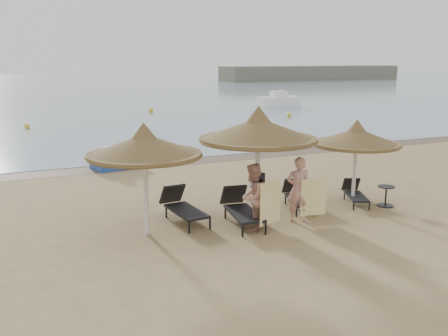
# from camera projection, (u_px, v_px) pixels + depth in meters

# --- Properties ---
(ground) EXTENTS (160.00, 160.00, 0.00)m
(ground) POSITION_uv_depth(u_px,v_px,m) (258.00, 228.00, 13.66)
(ground) COLOR #A0824D
(ground) RESTS_ON ground
(sea) EXTENTS (200.00, 140.00, 0.03)m
(sea) POSITION_uv_depth(u_px,v_px,m) (39.00, 86.00, 85.06)
(sea) COLOR gray
(sea) RESTS_ON ground
(wet_sand_strip) EXTENTS (200.00, 1.60, 0.01)m
(wet_sand_strip) POSITION_uv_depth(u_px,v_px,m) (159.00, 164.00, 22.05)
(wet_sand_strip) COLOR brown
(wet_sand_strip) RESTS_ON ground
(palapa_left) EXTENTS (3.01, 3.01, 2.98)m
(palapa_left) POSITION_uv_depth(u_px,v_px,m) (144.00, 146.00, 12.73)
(palapa_left) COLOR silver
(palapa_left) RESTS_ON ground
(palapa_center) EXTENTS (3.32, 3.32, 3.29)m
(palapa_center) POSITION_uv_depth(u_px,v_px,m) (258.00, 130.00, 13.75)
(palapa_center) COLOR silver
(palapa_center) RESTS_ON ground
(palapa_right) EXTENTS (2.75, 2.75, 2.73)m
(palapa_right) POSITION_uv_depth(u_px,v_px,m) (356.00, 137.00, 15.43)
(palapa_right) COLOR silver
(palapa_right) RESTS_ON ground
(lounger_far_left) EXTENTS (0.88, 2.13, 0.93)m
(lounger_far_left) POSITION_uv_depth(u_px,v_px,m) (182.00, 206.00, 14.29)
(lounger_far_left) COLOR black
(lounger_far_left) RESTS_ON ground
(lounger_near_left) EXTENTS (0.99, 2.21, 0.95)m
(lounger_near_left) POSITION_uv_depth(u_px,v_px,m) (241.00, 208.00, 14.09)
(lounger_near_left) COLOR black
(lounger_near_left) RESTS_ON ground
(lounger_near_right) EXTENTS (1.11, 1.90, 0.81)m
(lounger_near_right) POSITION_uv_depth(u_px,v_px,m) (297.00, 196.00, 15.57)
(lounger_near_right) COLOR black
(lounger_near_right) RESTS_ON ground
(lounger_far_right) EXTENTS (1.13, 1.67, 0.72)m
(lounger_far_right) POSITION_uv_depth(u_px,v_px,m) (355.00, 193.00, 16.06)
(lounger_far_right) COLOR black
(lounger_far_right) RESTS_ON ground
(side_table) EXTENTS (0.53, 0.53, 0.64)m
(side_table) POSITION_uv_depth(u_px,v_px,m) (386.00, 197.00, 15.68)
(side_table) COLOR black
(side_table) RESTS_ON ground
(person_left) EXTENTS (1.16, 1.13, 2.13)m
(person_left) POSITION_uv_depth(u_px,v_px,m) (253.00, 192.00, 13.33)
(person_left) COLOR tan
(person_left) RESTS_ON ground
(person_right) EXTENTS (1.19, 1.01, 2.18)m
(person_right) POSITION_uv_depth(u_px,v_px,m) (298.00, 184.00, 14.05)
(person_right) COLOR tan
(person_right) RESTS_ON ground
(towel_left) EXTENTS (0.79, 0.33, 1.18)m
(towel_left) POSITION_uv_depth(u_px,v_px,m) (270.00, 203.00, 13.21)
(towel_left) COLOR yellow
(towel_left) RESTS_ON ground
(towel_right) EXTENTS (0.75, 0.17, 1.06)m
(towel_right) POSITION_uv_depth(u_px,v_px,m) (313.00, 197.00, 14.04)
(towel_right) COLOR yellow
(towel_right) RESTS_ON ground
(bag_patterned) EXTENTS (0.28, 0.12, 0.34)m
(bag_patterned) POSITION_uv_depth(u_px,v_px,m) (255.00, 182.00, 14.24)
(bag_patterned) COLOR white
(bag_patterned) RESTS_ON ground
(bag_dark) EXTENTS (0.27, 0.12, 0.37)m
(bag_dark) POSITION_uv_depth(u_px,v_px,m) (260.00, 179.00, 13.91)
(bag_dark) COLOR black
(bag_dark) RESTS_ON ground
(pedal_boat) EXTENTS (2.20, 1.61, 0.92)m
(pedal_boat) POSITION_uv_depth(u_px,v_px,m) (116.00, 160.00, 21.11)
(pedal_boat) COLOR #224492
(pedal_boat) RESTS_ON ground
(buoy_left) EXTENTS (0.36, 0.36, 0.36)m
(buoy_left) POSITION_uv_depth(u_px,v_px,m) (27.00, 126.00, 32.99)
(buoy_left) COLOR yellow
(buoy_left) RESTS_ON ground
(buoy_mid) EXTENTS (0.39, 0.39, 0.39)m
(buoy_mid) POSITION_uv_depth(u_px,v_px,m) (151.00, 110.00, 42.87)
(buoy_mid) COLOR yellow
(buoy_mid) RESTS_ON ground
(buoy_right) EXTENTS (0.38, 0.38, 0.38)m
(buoy_right) POSITION_uv_depth(u_px,v_px,m) (289.00, 115.00, 39.50)
(buoy_right) COLOR yellow
(buoy_right) RESTS_ON ground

